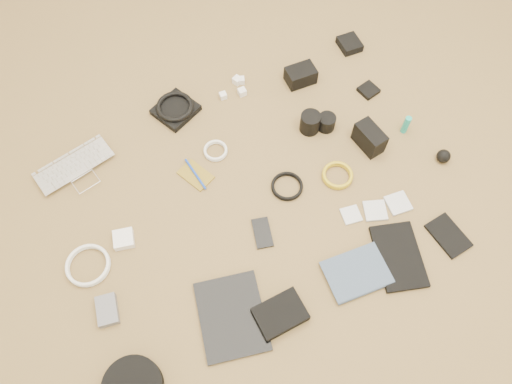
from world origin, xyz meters
name	(u,v)px	position (x,y,z in m)	size (l,w,h in m)	color
laptop	(80,173)	(-0.55, 0.38, 0.01)	(0.28, 0.20, 0.02)	silver
headphone_pouch	(176,110)	(-0.14, 0.49, 0.01)	(0.15, 0.14, 0.03)	black
headphones	(175,106)	(-0.14, 0.49, 0.04)	(0.14, 0.14, 0.02)	black
charger_a	(223,96)	(0.06, 0.48, 0.01)	(0.03, 0.03, 0.02)	white
charger_b	(241,80)	(0.15, 0.51, 0.01)	(0.03, 0.03, 0.02)	white
charger_c	(237,80)	(0.14, 0.52, 0.01)	(0.03, 0.03, 0.03)	white
charger_d	(242,92)	(0.13, 0.46, 0.01)	(0.03, 0.03, 0.03)	white
dslr_camera	(301,75)	(0.37, 0.42, 0.03)	(0.11, 0.08, 0.07)	black
lens_pouch	(350,44)	(0.64, 0.49, 0.02)	(0.08, 0.09, 0.03)	black
notebook_olive	(196,175)	(-0.18, 0.20, 0.00)	(0.08, 0.12, 0.01)	olive
pen_blue	(195,174)	(-0.18, 0.20, 0.01)	(0.01, 0.01, 0.15)	#163CB6
cable_white_a	(216,151)	(-0.07, 0.26, 0.01)	(0.09, 0.09, 0.01)	white
lens_a	(310,123)	(0.29, 0.19, 0.04)	(0.08, 0.08, 0.08)	black
lens_b	(327,122)	(0.35, 0.17, 0.03)	(0.07, 0.07, 0.06)	black
card_reader	(368,90)	(0.59, 0.25, 0.01)	(0.07, 0.07, 0.02)	black
power_brick	(124,239)	(-0.49, 0.07, 0.01)	(0.07, 0.07, 0.03)	white
cable_white_b	(89,266)	(-0.63, 0.03, 0.01)	(0.15, 0.15, 0.01)	white
cable_black	(287,187)	(0.09, 0.01, 0.01)	(0.11, 0.11, 0.01)	black
cable_yellow	(337,176)	(0.28, -0.04, 0.01)	(0.11, 0.11, 0.01)	gold
flash	(369,138)	(0.45, 0.03, 0.05)	(0.07, 0.12, 0.09)	black
lens_cleaner	(406,125)	(0.61, 0.03, 0.04)	(0.02, 0.02, 0.08)	#19A694
battery_charger	(107,310)	(-0.62, -0.14, 0.01)	(0.06, 0.10, 0.03)	slate
tablet	(232,316)	(-0.28, -0.33, 0.01)	(0.20, 0.26, 0.01)	black
phone	(262,233)	(-0.06, -0.11, 0.00)	(0.06, 0.11, 0.01)	black
filter_case_left	(351,215)	(0.24, -0.19, 0.00)	(0.06, 0.06, 0.01)	silver
filter_case_mid	(375,211)	(0.33, -0.21, 0.01)	(0.08, 0.08, 0.01)	silver
filter_case_right	(398,203)	(0.41, -0.22, 0.01)	(0.08, 0.08, 0.01)	silver
air_blower	(443,156)	(0.66, -0.14, 0.03)	(0.05, 0.05, 0.05)	black
drive_case	(280,314)	(-0.14, -0.39, 0.02)	(0.15, 0.11, 0.04)	black
paperback	(367,294)	(0.14, -0.45, 0.01)	(0.15, 0.20, 0.02)	#3C4D65
notebook_black_a	(399,256)	(0.30, -0.39, 0.01)	(0.14, 0.23, 0.02)	black
notebook_black_b	(448,236)	(0.50, -0.40, 0.01)	(0.09, 0.14, 0.01)	black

